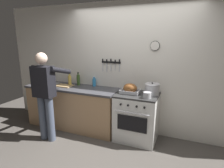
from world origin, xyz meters
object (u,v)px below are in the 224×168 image
object	(u,v)px
roasting_pan	(130,89)
bottle_olive_oil	(78,80)
saucepan	(147,95)
person_cook	(45,91)
bottle_dish_soap	(94,82)
stock_pot	(152,89)
bottle_cooking_oil	(70,80)
stove	(137,117)
cutting_board	(64,86)

from	to	relation	value
roasting_pan	bottle_olive_oil	bearing A→B (deg)	172.03
saucepan	bottle_olive_oil	size ratio (longest dim) A/B	0.48
person_cook	bottle_dish_soap	world-z (taller)	person_cook
saucepan	person_cook	bearing A→B (deg)	-164.88
stock_pot	bottle_olive_oil	size ratio (longest dim) A/B	0.91
roasting_pan	bottle_dish_soap	xyz separation A→B (m)	(-0.87, 0.23, 0.00)
saucepan	bottle_dish_soap	size ratio (longest dim) A/B	0.65
bottle_cooking_oil	roasting_pan	bearing A→B (deg)	-3.46
saucepan	roasting_pan	bearing A→B (deg)	154.39
person_cook	bottle_olive_oil	world-z (taller)	person_cook
stove	bottle_cooking_oil	bearing A→B (deg)	176.65
stock_pot	bottle_cooking_oil	xyz separation A→B (m)	(-1.79, 0.02, 0.01)
bottle_olive_oil	bottle_dish_soap	distance (m)	0.36
cutting_board	bottle_dish_soap	size ratio (longest dim) A/B	1.68
stove	stock_pot	distance (m)	0.61
bottle_cooking_oil	bottle_olive_oil	bearing A→B (deg)	28.58
bottle_cooking_oil	bottle_dish_soap	bearing A→B (deg)	15.43
saucepan	bottle_olive_oil	bearing A→B (deg)	167.80
saucepan	bottle_cooking_oil	bearing A→B (deg)	171.70
bottle_dish_soap	saucepan	bearing A→B (deg)	-17.98
roasting_pan	saucepan	distance (m)	0.40
roasting_pan	cutting_board	size ratio (longest dim) A/B	0.98
roasting_pan	saucepan	size ratio (longest dim) A/B	2.54
saucepan	bottle_olive_oil	xyz separation A→B (m)	(-1.59, 0.34, 0.07)
bottle_dish_soap	roasting_pan	bearing A→B (deg)	-14.64
bottle_olive_oil	bottle_dish_soap	bearing A→B (deg)	8.81
stove	roasting_pan	size ratio (longest dim) A/B	2.56
bottle_olive_oil	saucepan	bearing A→B (deg)	-12.20
roasting_pan	bottle_olive_oil	xyz separation A→B (m)	(-1.23, 0.17, 0.03)
cutting_board	bottle_olive_oil	xyz separation A→B (m)	(0.24, 0.20, 0.11)
cutting_board	bottle_olive_oil	distance (m)	0.33
stove	saucepan	xyz separation A→B (m)	(0.21, -0.17, 0.50)
cutting_board	stock_pot	bearing A→B (deg)	2.59
person_cook	bottle_dish_soap	bearing A→B (deg)	-42.08
stove	roasting_pan	distance (m)	0.55
stove	bottle_dish_soap	world-z (taller)	bottle_dish_soap
stove	person_cook	bearing A→B (deg)	-157.54
person_cook	bottle_cooking_oil	size ratio (longest dim) A/B	6.05
cutting_board	bottle_dish_soap	world-z (taller)	bottle_dish_soap
person_cook	bottle_dish_soap	distance (m)	1.04
person_cook	roasting_pan	xyz separation A→B (m)	(1.42, 0.65, 0.03)
bottle_olive_oil	stove	bearing A→B (deg)	-7.38
saucepan	bottle_dish_soap	bearing A→B (deg)	162.02
cutting_board	bottle_cooking_oil	distance (m)	0.17
stove	bottle_olive_oil	world-z (taller)	bottle_olive_oil
stove	bottle_dish_soap	bearing A→B (deg)	167.05
bottle_cooking_oil	bottle_dish_soap	size ratio (longest dim) A/B	1.28
saucepan	bottle_dish_soap	xyz separation A→B (m)	(-1.23, 0.40, 0.04)
saucepan	cutting_board	world-z (taller)	saucepan
stove	saucepan	bearing A→B (deg)	-37.64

